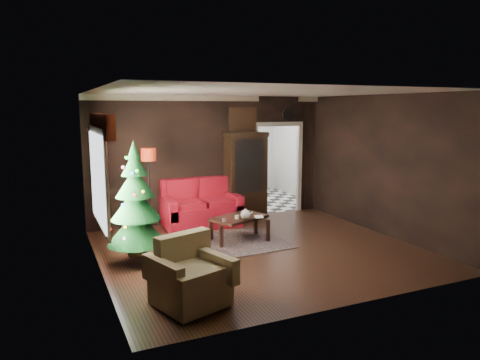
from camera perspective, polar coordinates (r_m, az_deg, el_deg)
name	(u,v)px	position (r m, az deg, el deg)	size (l,w,h in m)	color
floor	(260,250)	(8.15, 2.60, -8.93)	(5.50, 5.50, 0.00)	black
ceiling	(262,92)	(7.76, 2.76, 11.13)	(5.50, 5.50, 0.00)	white
wall_back	(211,159)	(10.11, -3.69, 2.72)	(5.50, 5.50, 0.00)	black
wall_front	(351,200)	(5.74, 13.93, -2.49)	(5.50, 5.50, 0.00)	black
wall_left	(97,184)	(7.06, -17.72, -0.51)	(5.50, 5.50, 0.00)	black
wall_right	(384,165)	(9.38, 17.87, 1.79)	(5.50, 5.50, 0.00)	black
doorway	(277,170)	(10.86, 4.77, 1.29)	(1.10, 0.10, 2.10)	beige
left_window	(98,179)	(7.25, -17.60, 0.14)	(0.05, 1.60, 1.40)	white
valance	(101,125)	(7.18, -17.28, 6.66)	(0.12, 2.10, 0.35)	maroon
kitchen_floor	(251,201)	(12.35, 1.36, -2.65)	(3.00, 3.00, 0.00)	white
kitchen_window	(230,136)	(13.44, -1.27, 5.62)	(0.70, 0.06, 0.70)	white
rug	(225,244)	(8.50, -1.91, -8.13)	(2.21, 1.61, 0.01)	#523542
loveseat	(201,203)	(9.70, -4.93, -2.95)	(1.70, 0.90, 1.00)	maroon
curio_cabinet	(246,178)	(10.25, 0.72, 0.29)	(0.90, 0.45, 1.90)	black
floor_lamp	(150,195)	(9.03, -11.41, -1.89)	(0.31, 0.31, 1.85)	black
christmas_tree	(136,201)	(7.44, -13.15, -2.58)	(0.96, 0.96, 1.83)	black
armchair	(190,272)	(5.88, -6.36, -11.55)	(0.84, 0.84, 0.86)	tan
coffee_table	(239,228)	(8.65, -0.09, -6.17)	(1.04, 0.62, 0.47)	black
teapot	(245,214)	(8.35, 0.69, -4.38)	(0.20, 0.20, 0.19)	white
cup_a	(237,217)	(8.41, -0.39, -4.72)	(0.08, 0.08, 0.07)	#EAE8C7
cup_b	(224,220)	(8.20, -2.05, -5.12)	(0.07, 0.07, 0.06)	silver
book	(255,212)	(8.50, 1.89, -4.05)	(0.16, 0.02, 0.22)	gray
wall_clock	(288,114)	(10.84, 6.17, 8.31)	(0.32, 0.32, 0.06)	silver
painting	(242,120)	(10.29, 0.30, 7.60)	(0.62, 0.05, 0.52)	#A56C41
kitchen_counter	(233,178)	(13.35, -0.83, 0.20)	(1.80, 0.60, 0.90)	silver
kitchen_table	(245,190)	(11.89, 0.68, -1.28)	(0.70, 0.70, 0.75)	brown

